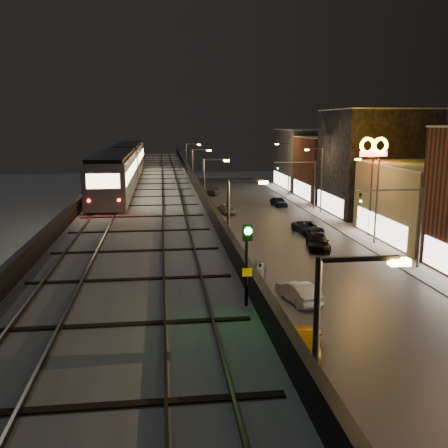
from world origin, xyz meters
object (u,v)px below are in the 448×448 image
car_near_white (298,293)px  car_onc_red (279,202)px  subway_train (123,165)px  rail_signal (247,249)px  car_taxi (305,342)px  car_mid_silver (252,268)px  car_far_white (213,191)px  car_mid_dark (226,209)px  car_onc_dark (308,228)px  car_onc_white (318,242)px

car_near_white → car_onc_red: bearing=-114.5°
subway_train → car_onc_red: size_ratio=8.22×
rail_signal → car_taxi: size_ratio=0.61×
car_mid_silver → car_far_white: size_ratio=1.13×
rail_signal → car_far_white: (6.05, 70.68, -7.78)m
car_mid_dark → car_onc_red: size_ratio=1.06×
car_far_white → car_onc_dark: bearing=119.3°
subway_train → car_onc_red: (21.06, 22.11, -7.59)m
car_onc_white → car_onc_red: (2.07, 25.74, -0.02)m
car_mid_dark → rail_signal: bearing=76.5°
rail_signal → car_onc_dark: size_ratio=0.53×
car_taxi → car_onc_red: size_ratio=1.02×
rail_signal → car_onc_red: 59.75m
car_taxi → car_far_white: (1.17, 61.19, -0.02)m
car_taxi → car_far_white: car_taxi is taller
car_onc_white → car_onc_dark: bearing=93.1°
rail_signal → car_far_white: rail_signal is taller
rail_signal → car_far_white: size_ratio=0.63×
car_onc_red → car_onc_white: bearing=-100.3°
car_far_white → car_onc_white: size_ratio=0.83×
rail_signal → car_mid_silver: (4.51, 23.84, -7.84)m
car_far_white → car_onc_white: 39.57m
car_far_white → car_onc_dark: car_far_white is taller
car_onc_red → car_mid_silver: bearing=-112.5°
subway_train → car_near_white: bearing=-54.0°
car_near_white → car_mid_dark: bearing=-102.4°
subway_train → car_mid_silver: subway_train is taller
car_mid_silver → car_onc_red: size_ratio=1.12×
car_taxi → car_onc_red: (9.78, 47.90, -0.02)m
car_mid_dark → car_onc_dark: 16.17m
car_mid_silver → car_far_white: car_far_white is taller
rail_signal → car_taxi: (4.88, 9.49, -7.77)m
car_mid_silver → car_onc_dark: bearing=-106.5°
car_near_white → car_onc_dark: car_near_white is taller
rail_signal → car_mid_dark: size_ratio=0.59×
car_onc_dark → subway_train: bearing=-178.1°
car_taxi → car_onc_dark: (8.68, 28.94, -0.04)m
car_taxi → car_near_white: car_taxi is taller
rail_signal → car_mid_silver: rail_signal is taller
car_mid_silver → car_onc_dark: size_ratio=0.95×
car_far_white → car_onc_white: bearing=115.7°
car_taxi → rail_signal: bearing=81.0°
car_taxi → car_mid_dark: 43.31m
car_onc_white → car_onc_red: size_ratio=1.21×
rail_signal → car_near_white: rail_signal is taller
subway_train → car_far_white: (12.45, 35.39, -7.60)m
rail_signal → car_near_white: size_ratio=0.61×
car_near_white → car_far_white: size_ratio=1.04×
car_near_white → car_mid_silver: car_near_white is taller
subway_train → car_onc_dark: (19.96, 3.14, -7.62)m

